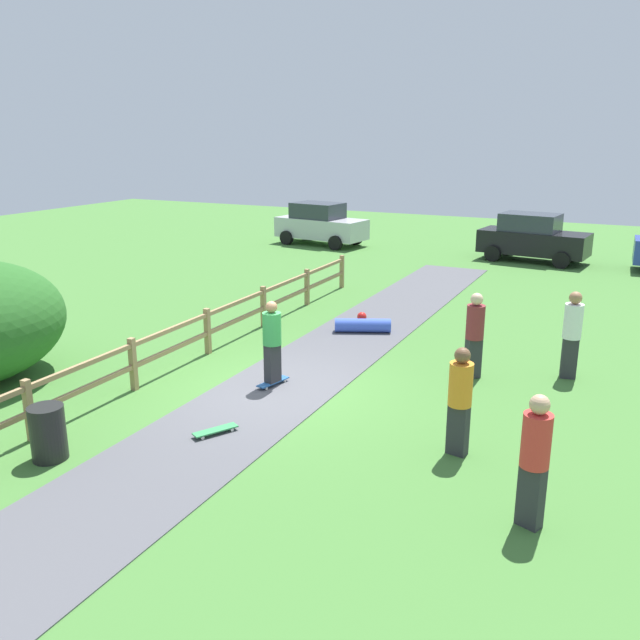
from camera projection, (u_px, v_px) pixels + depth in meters
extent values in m
plane|color=#427533|center=(277.00, 389.00, 13.59)|extent=(60.00, 60.00, 0.00)
cube|color=#515156|center=(277.00, 389.00, 13.59)|extent=(2.40, 28.00, 0.02)
cube|color=#997A51|center=(29.00, 410.00, 11.20)|extent=(0.12, 0.12, 1.10)
cube|color=#997A51|center=(133.00, 364.00, 13.42)|extent=(0.12, 0.12, 1.10)
cube|color=#997A51|center=(207.00, 331.00, 15.65)|extent=(0.12, 0.12, 1.10)
cube|color=#997A51|center=(263.00, 306.00, 17.87)|extent=(0.12, 0.12, 1.10)
cube|color=#997A51|center=(307.00, 287.00, 20.10)|extent=(0.12, 0.12, 1.10)
cube|color=#997A51|center=(342.00, 272.00, 22.32)|extent=(0.12, 0.12, 1.10)
cube|color=#997A51|center=(173.00, 349.00, 14.55)|extent=(0.08, 18.00, 0.09)
cube|color=#997A51|center=(172.00, 329.00, 14.43)|extent=(0.08, 18.00, 0.09)
cylinder|color=black|center=(48.00, 433.00, 10.59)|extent=(0.56, 0.56, 0.90)
cube|color=#265999|center=(273.00, 382.00, 13.75)|extent=(0.37, 0.82, 0.02)
cylinder|color=silver|center=(279.00, 379.00, 14.02)|extent=(0.04, 0.07, 0.06)
cylinder|color=silver|center=(285.00, 381.00, 13.93)|extent=(0.04, 0.07, 0.06)
cylinder|color=silver|center=(261.00, 387.00, 13.60)|extent=(0.04, 0.07, 0.06)
cylinder|color=silver|center=(266.00, 388.00, 13.51)|extent=(0.04, 0.07, 0.06)
cube|color=#2D2D33|center=(273.00, 363.00, 13.64)|extent=(0.27, 0.36, 0.80)
cylinder|color=green|center=(272.00, 329.00, 13.44)|extent=(0.46, 0.46, 0.67)
sphere|color=#9E704C|center=(271.00, 307.00, 13.31)|extent=(0.24, 0.24, 0.24)
cylinder|color=blue|center=(363.00, 325.00, 17.36)|extent=(1.47, 0.92, 0.36)
sphere|color=red|center=(362.00, 317.00, 18.18)|extent=(0.26, 0.26, 0.26)
cube|color=#338C4C|center=(215.00, 430.00, 11.53)|extent=(0.56, 0.80, 0.02)
cylinder|color=silver|center=(228.00, 427.00, 11.75)|extent=(0.06, 0.07, 0.06)
cylinder|color=silver|center=(232.00, 430.00, 11.63)|extent=(0.06, 0.07, 0.06)
cylinder|color=silver|center=(199.00, 435.00, 11.44)|extent=(0.06, 0.07, 0.06)
cylinder|color=silver|center=(203.00, 438.00, 11.32)|extent=(0.06, 0.07, 0.06)
cube|color=#2D2D33|center=(458.00, 430.00, 10.77)|extent=(0.35, 0.26, 0.85)
cylinder|color=orange|center=(461.00, 384.00, 10.56)|extent=(0.45, 0.45, 0.71)
sphere|color=brown|center=(462.00, 355.00, 10.42)|extent=(0.26, 0.26, 0.26)
cube|color=#2D2D33|center=(473.00, 358.00, 14.14)|extent=(0.37, 0.36, 0.87)
cylinder|color=maroon|center=(475.00, 322.00, 13.93)|extent=(0.54, 0.54, 0.72)
sphere|color=beige|center=(477.00, 299.00, 13.79)|extent=(0.26, 0.26, 0.26)
cube|color=#2D2D33|center=(531.00, 496.00, 8.78)|extent=(0.37, 0.30, 0.88)
cylinder|color=red|center=(536.00, 440.00, 8.56)|extent=(0.49, 0.49, 0.73)
sphere|color=tan|center=(540.00, 405.00, 8.42)|extent=(0.26, 0.26, 0.26)
cube|color=#2D2D33|center=(569.00, 358.00, 14.12)|extent=(0.35, 0.26, 0.89)
cylinder|color=white|center=(573.00, 321.00, 13.90)|extent=(0.45, 0.45, 0.74)
sphere|color=#9E704C|center=(576.00, 298.00, 13.76)|extent=(0.27, 0.27, 0.27)
cube|color=#B7B7BC|center=(321.00, 228.00, 30.81)|extent=(4.40, 2.27, 0.90)
cube|color=#2D333D|center=(318.00, 210.00, 30.70)|extent=(2.40, 1.85, 0.70)
cylinder|color=black|center=(356.00, 238.00, 30.91)|extent=(0.67, 0.33, 0.64)
cylinder|color=black|center=(335.00, 243.00, 29.51)|extent=(0.67, 0.33, 0.64)
cylinder|color=black|center=(308.00, 233.00, 32.36)|extent=(0.67, 0.33, 0.64)
cylinder|color=black|center=(287.00, 238.00, 30.96)|extent=(0.67, 0.33, 0.64)
cube|color=black|center=(533.00, 242.00, 26.80)|extent=(4.38, 2.21, 0.90)
cube|color=#2D333D|center=(530.00, 222.00, 26.69)|extent=(2.38, 1.82, 0.70)
cylinder|color=black|center=(572.00, 254.00, 26.93)|extent=(0.66, 0.32, 0.64)
cylinder|color=black|center=(561.00, 260.00, 25.51)|extent=(0.66, 0.32, 0.64)
cylinder|color=black|center=(507.00, 247.00, 28.35)|extent=(0.66, 0.32, 0.64)
cylinder|color=black|center=(493.00, 254.00, 26.93)|extent=(0.66, 0.32, 0.64)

